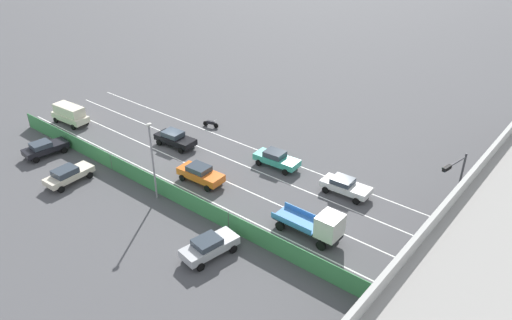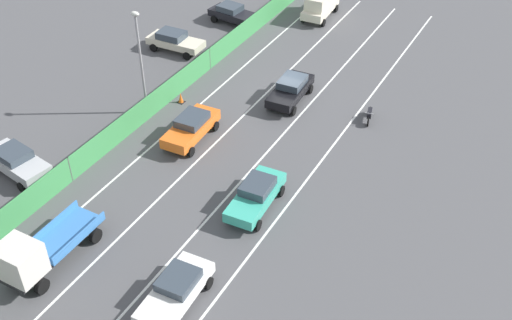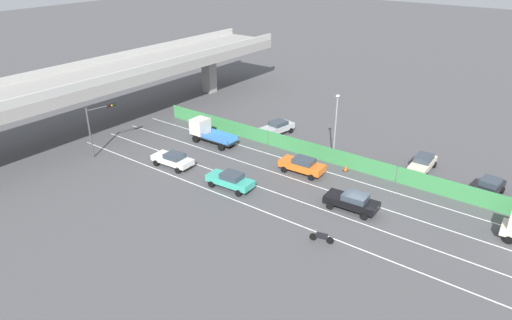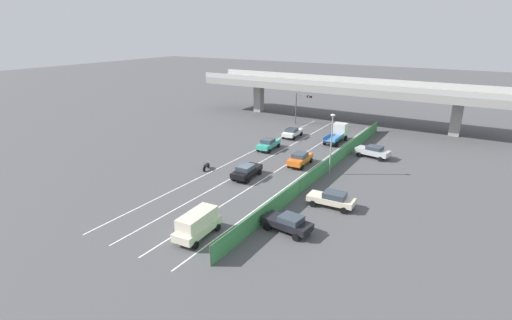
% 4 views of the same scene
% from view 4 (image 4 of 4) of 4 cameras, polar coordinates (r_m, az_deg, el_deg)
% --- Properties ---
extents(ground_plane, '(300.00, 300.00, 0.00)m').
position_cam_4_polar(ground_plane, '(45.07, -1.40, -2.84)').
color(ground_plane, '#4C4C4F').
extents(lane_line_left_edge, '(0.14, 49.90, 0.01)m').
position_cam_4_polar(lane_line_left_edge, '(53.13, -1.94, 0.58)').
color(lane_line_left_edge, silver).
rests_on(lane_line_left_edge, ground).
extents(lane_line_mid_left, '(0.14, 49.90, 0.01)m').
position_cam_4_polar(lane_line_mid_left, '(51.46, 1.19, -0.02)').
color(lane_line_mid_left, silver).
rests_on(lane_line_mid_left, ground).
extents(lane_line_mid_right, '(0.14, 49.90, 0.01)m').
position_cam_4_polar(lane_line_mid_right, '(49.96, 4.52, -0.67)').
color(lane_line_mid_right, silver).
rests_on(lane_line_mid_right, ground).
extents(lane_line_right_edge, '(0.14, 49.90, 0.01)m').
position_cam_4_polar(lane_line_right_edge, '(48.65, 8.04, -1.35)').
color(lane_line_right_edge, silver).
rests_on(lane_line_right_edge, ground).
extents(elevated_overpass, '(58.01, 8.35, 7.82)m').
position_cam_4_polar(elevated_overpass, '(73.50, 13.16, 10.19)').
color(elevated_overpass, gray).
rests_on(elevated_overpass, ground).
extents(green_fence, '(0.10, 46.00, 1.71)m').
position_cam_4_polar(green_fence, '(47.66, 10.35, -0.82)').
color(green_fence, '#3D8E4C').
rests_on(green_fence, ground).
extents(car_taxi_teal, '(2.19, 4.72, 1.63)m').
position_cam_4_polar(car_taxi_teal, '(55.73, 1.83, 2.42)').
color(car_taxi_teal, teal).
rests_on(car_taxi_teal, ground).
extents(car_taxi_orange, '(2.17, 4.67, 1.67)m').
position_cam_4_polar(car_taxi_orange, '(49.60, 6.51, 0.24)').
color(car_taxi_orange, orange).
rests_on(car_taxi_orange, ground).
extents(car_van_cream, '(2.30, 4.87, 2.23)m').
position_cam_4_polar(car_van_cream, '(33.00, -8.61, -9.20)').
color(car_van_cream, beige).
rests_on(car_van_cream, ground).
extents(car_sedan_black, '(2.27, 4.74, 1.63)m').
position_cam_4_polar(car_sedan_black, '(45.16, -1.41, -1.56)').
color(car_sedan_black, black).
rests_on(car_sedan_black, ground).
extents(car_hatchback_white, '(2.21, 4.57, 1.52)m').
position_cam_4_polar(car_hatchback_white, '(62.36, 5.37, 4.10)').
color(car_hatchback_white, silver).
rests_on(car_hatchback_white, ground).
extents(flatbed_truck_blue, '(2.21, 5.75, 2.63)m').
position_cam_4_polar(flatbed_truck_blue, '(61.23, 12.01, 3.96)').
color(flatbed_truck_blue, black).
rests_on(flatbed_truck_blue, ground).
extents(motorcycle, '(0.75, 1.91, 0.93)m').
position_cam_4_polar(motorcycle, '(48.28, -7.33, -0.90)').
color(motorcycle, black).
rests_on(motorcycle, ground).
extents(parked_sedan_dark, '(4.53, 2.40, 1.56)m').
position_cam_4_polar(parked_sedan_dark, '(33.72, 4.70, -9.14)').
color(parked_sedan_dark, black).
rests_on(parked_sedan_dark, ground).
extents(parked_sedan_cream, '(4.62, 2.13, 1.58)m').
position_cam_4_polar(parked_sedan_cream, '(38.68, 11.12, -5.60)').
color(parked_sedan_cream, beige).
rests_on(parked_sedan_cream, ground).
extents(parked_wagon_silver, '(4.72, 2.62, 1.63)m').
position_cam_4_polar(parked_wagon_silver, '(54.59, 16.84, 1.26)').
color(parked_wagon_silver, '#B2B5B7').
rests_on(parked_wagon_silver, ground).
extents(traffic_light, '(3.32, 0.91, 5.60)m').
position_cam_4_polar(traffic_light, '(70.14, 6.66, 8.31)').
color(traffic_light, '#47474C').
rests_on(traffic_light, ground).
extents(street_lamp, '(0.60, 0.36, 7.36)m').
position_cam_4_polar(street_lamp, '(45.99, 11.05, 3.11)').
color(street_lamp, gray).
rests_on(street_lamp, ground).
extents(traffic_cone, '(0.47, 0.47, 0.72)m').
position_cam_4_polar(traffic_cone, '(45.79, 8.25, -2.23)').
color(traffic_cone, orange).
rests_on(traffic_cone, ground).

